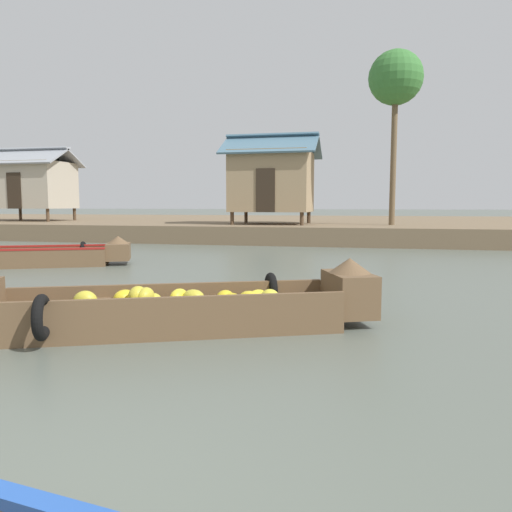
{
  "coord_description": "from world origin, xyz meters",
  "views": [
    {
      "loc": [
        1.67,
        -1.34,
        1.59
      ],
      "look_at": [
        -0.27,
        7.23,
        0.67
      ],
      "focal_mm": 34.55,
      "sensor_mm": 36.0,
      "label": 1
    }
  ],
  "objects_px": {
    "cargo_boat_upstream": "(23,256)",
    "palm_tree_near": "(396,80)",
    "banana_boat": "(173,306)",
    "stilt_house_left": "(32,184)",
    "stilt_house_mid_left": "(272,180)"
  },
  "relations": [
    {
      "from": "cargo_boat_upstream",
      "to": "palm_tree_near",
      "type": "distance_m",
      "value": 15.69
    },
    {
      "from": "banana_boat",
      "to": "palm_tree_near",
      "type": "distance_m",
      "value": 17.35
    },
    {
      "from": "palm_tree_near",
      "to": "cargo_boat_upstream",
      "type": "bearing_deg",
      "value": -132.48
    },
    {
      "from": "stilt_house_left",
      "to": "stilt_house_mid_left",
      "type": "relative_size",
      "value": 1.1
    },
    {
      "from": "banana_boat",
      "to": "stilt_house_mid_left",
      "type": "relative_size",
      "value": 1.27
    },
    {
      "from": "stilt_house_left",
      "to": "stilt_house_mid_left",
      "type": "bearing_deg",
      "value": -6.32
    },
    {
      "from": "stilt_house_left",
      "to": "stilt_house_mid_left",
      "type": "distance_m",
      "value": 13.28
    },
    {
      "from": "stilt_house_mid_left",
      "to": "palm_tree_near",
      "type": "bearing_deg",
      "value": 0.62
    },
    {
      "from": "cargo_boat_upstream",
      "to": "stilt_house_left",
      "type": "relative_size",
      "value": 1.17
    },
    {
      "from": "cargo_boat_upstream",
      "to": "stilt_house_left",
      "type": "distance_m",
      "value": 14.97
    },
    {
      "from": "stilt_house_left",
      "to": "cargo_boat_upstream",
      "type": "bearing_deg",
      "value": -54.09
    },
    {
      "from": "palm_tree_near",
      "to": "stilt_house_mid_left",
      "type": "bearing_deg",
      "value": -179.38
    },
    {
      "from": "cargo_boat_upstream",
      "to": "palm_tree_near",
      "type": "bearing_deg",
      "value": 47.52
    },
    {
      "from": "banana_boat",
      "to": "stilt_house_left",
      "type": "relative_size",
      "value": 1.15
    },
    {
      "from": "banana_boat",
      "to": "stilt_house_mid_left",
      "type": "xyz_separation_m",
      "value": [
        -1.75,
        15.73,
        2.35
      ]
    }
  ]
}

